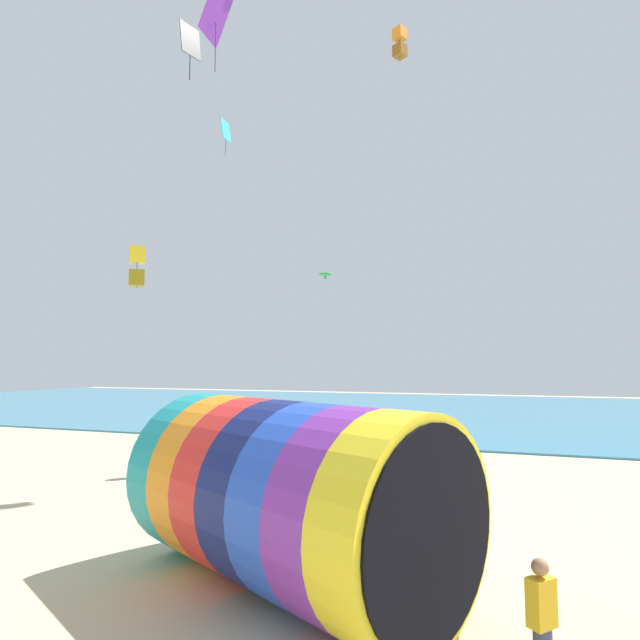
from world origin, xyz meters
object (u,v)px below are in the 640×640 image
object	(u,v)px
bystander_near_water	(331,468)
kite_handler	(542,624)
kite_yellow_box	(137,266)
bystander_mid_beach	(264,472)
kite_orange_box	(400,43)
kite_green_parafoil	(325,274)
bystander_far_left	(142,456)
kite_black_diamond	(190,41)
kite_cyan_diamond	(226,131)
kite_purple_diamond	(216,14)
giant_inflatable_tube	(288,493)

from	to	relation	value
bystander_near_water	kite_handler	bearing A→B (deg)	-56.86
kite_yellow_box	bystander_mid_beach	xyz separation A→B (m)	(6.61, -1.96, -7.34)
kite_orange_box	bystander_mid_beach	xyz separation A→B (m)	(-3.45, -6.85, -17.96)
kite_green_parafoil	bystander_far_left	world-z (taller)	kite_green_parafoil
bystander_far_left	kite_handler	bearing A→B (deg)	-33.69
kite_black_diamond	kite_yellow_box	xyz separation A→B (m)	(-3.13, 1.31, -8.15)
kite_black_diamond	kite_orange_box	bearing A→B (deg)	41.85
kite_black_diamond	kite_green_parafoil	world-z (taller)	kite_black_diamond
kite_cyan_diamond	kite_purple_diamond	bearing A→B (deg)	-63.39
bystander_mid_beach	kite_cyan_diamond	bearing A→B (deg)	127.97
kite_black_diamond	giant_inflatable_tube	bearing A→B (deg)	-43.97
kite_green_parafoil	bystander_mid_beach	bearing A→B (deg)	-84.71
kite_black_diamond	kite_purple_diamond	size ratio (longest dim) A/B	0.76
kite_purple_diamond	bystander_near_water	distance (m)	15.60
bystander_near_water	bystander_mid_beach	world-z (taller)	bystander_near_water
bystander_far_left	kite_green_parafoil	bearing A→B (deg)	60.47
kite_green_parafoil	bystander_near_water	size ratio (longest dim) A/B	0.41
kite_green_parafoil	kite_orange_box	xyz separation A→B (m)	(4.30, -2.34, 10.04)
giant_inflatable_tube	kite_orange_box	size ratio (longest dim) A/B	5.15
bystander_near_water	kite_purple_diamond	bearing A→B (deg)	-157.65
kite_handler	bystander_mid_beach	bearing A→B (deg)	134.53
kite_black_diamond	kite_handler	bearing A→B (deg)	-36.82
bystander_near_water	kite_yellow_box	bearing A→B (deg)	172.00
kite_green_parafoil	giant_inflatable_tube	bearing A→B (deg)	-75.17
kite_handler	kite_yellow_box	size ratio (longest dim) A/B	0.98
kite_handler	kite_green_parafoil	distance (m)	20.11
kite_yellow_box	kite_purple_diamond	size ratio (longest dim) A/B	0.59
bystander_mid_beach	kite_yellow_box	bearing A→B (deg)	163.52
kite_green_parafoil	kite_purple_diamond	bearing A→B (deg)	-94.34
giant_inflatable_tube	bystander_far_left	world-z (taller)	giant_inflatable_tube
bystander_near_water	bystander_far_left	size ratio (longest dim) A/B	1.08
kite_orange_box	bystander_near_water	xyz separation A→B (m)	(-1.47, -6.10, -17.88)
kite_purple_diamond	bystander_near_water	xyz separation A→B (m)	(3.58, 1.47, -15.12)
kite_purple_diamond	kite_orange_box	xyz separation A→B (m)	(5.05, 7.57, 2.76)
bystander_near_water	bystander_far_left	bearing A→B (deg)	177.53
kite_handler	kite_orange_box	world-z (taller)	kite_orange_box
kite_green_parafoil	kite_orange_box	bearing A→B (deg)	-28.52
kite_handler	kite_purple_diamond	xyz separation A→B (m)	(-8.92, 6.72, 15.11)
kite_black_diamond	bystander_mid_beach	xyz separation A→B (m)	(3.48, -0.64, -15.50)
giant_inflatable_tube	kite_orange_box	bearing A→B (deg)	88.36
kite_handler	kite_yellow_box	xyz separation A→B (m)	(-13.94, 9.40, 7.25)
kite_handler	kite_black_diamond	distance (m)	20.48
kite_black_diamond	kite_orange_box	world-z (taller)	kite_orange_box
kite_yellow_box	bystander_mid_beach	world-z (taller)	kite_yellow_box
giant_inflatable_tube	kite_cyan_diamond	bearing A→B (deg)	123.98
giant_inflatable_tube	bystander_near_water	xyz separation A→B (m)	(-1.11, 6.44, -0.89)
kite_yellow_box	kite_purple_diamond	world-z (taller)	kite_purple_diamond
kite_yellow_box	bystander_mid_beach	size ratio (longest dim) A/B	1.12
giant_inflatable_tube	kite_purple_diamond	size ratio (longest dim) A/B	2.53
kite_handler	bystander_mid_beach	world-z (taller)	kite_handler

